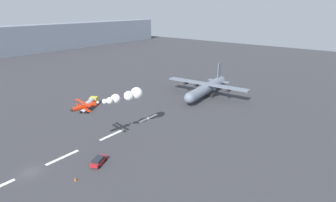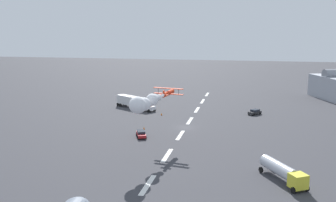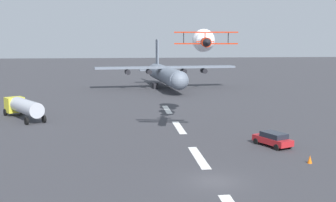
{
  "view_description": "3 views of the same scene",
  "coord_description": "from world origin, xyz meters",
  "px_view_note": "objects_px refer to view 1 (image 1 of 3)",
  "views": [
    {
      "loc": [
        -18.82,
        -51.18,
        32.11
      ],
      "look_at": [
        45.57,
        0.0,
        2.89
      ],
      "focal_mm": 28.32,
      "sensor_mm": 36.0,
      "label": 1
    },
    {
      "loc": [
        88.07,
        14.73,
        24.08
      ],
      "look_at": [
        13.01,
        -1.69,
        9.24
      ],
      "focal_mm": 38.73,
      "sensor_mm": 36.0,
      "label": 2
    },
    {
      "loc": [
        -33.5,
        7.42,
        11.42
      ],
      "look_at": [
        13.71,
        2.27,
        4.59
      ],
      "focal_mm": 47.12,
      "sensor_mm": 36.0,
      "label": 3
    }
  ],
  "objects_px": {
    "cargo_transport_plane": "(205,89)",
    "followme_car_yellow": "(99,161)",
    "stunt_biplane_red": "(124,97)",
    "fuel_tanker_truck": "(89,103)",
    "traffic_cone_far": "(75,179)"
  },
  "relations": [
    {
      "from": "cargo_transport_plane",
      "to": "followme_car_yellow",
      "type": "relative_size",
      "value": 6.67
    },
    {
      "from": "cargo_transport_plane",
      "to": "stunt_biplane_red",
      "type": "relative_size",
      "value": 1.67
    },
    {
      "from": "fuel_tanker_truck",
      "to": "followme_car_yellow",
      "type": "distance_m",
      "value": 35.38
    },
    {
      "from": "stunt_biplane_red",
      "to": "traffic_cone_far",
      "type": "height_order",
      "value": "stunt_biplane_red"
    },
    {
      "from": "stunt_biplane_red",
      "to": "fuel_tanker_truck",
      "type": "bearing_deg",
      "value": 75.35
    },
    {
      "from": "stunt_biplane_red",
      "to": "fuel_tanker_truck",
      "type": "height_order",
      "value": "stunt_biplane_red"
    },
    {
      "from": "fuel_tanker_truck",
      "to": "traffic_cone_far",
      "type": "xyz_separation_m",
      "value": [
        -25.79,
        -30.88,
        -1.38
      ]
    },
    {
      "from": "followme_car_yellow",
      "to": "cargo_transport_plane",
      "type": "bearing_deg",
      "value": 5.92
    },
    {
      "from": "followme_car_yellow",
      "to": "stunt_biplane_red",
      "type": "bearing_deg",
      "value": 21.66
    },
    {
      "from": "stunt_biplane_red",
      "to": "followme_car_yellow",
      "type": "distance_m",
      "value": 17.13
    },
    {
      "from": "fuel_tanker_truck",
      "to": "followme_car_yellow",
      "type": "bearing_deg",
      "value": -122.96
    },
    {
      "from": "stunt_biplane_red",
      "to": "cargo_transport_plane",
      "type": "bearing_deg",
      "value": 0.67
    },
    {
      "from": "traffic_cone_far",
      "to": "cargo_transport_plane",
      "type": "bearing_deg",
      "value": 6.41
    },
    {
      "from": "stunt_biplane_red",
      "to": "followme_car_yellow",
      "type": "height_order",
      "value": "stunt_biplane_red"
    },
    {
      "from": "stunt_biplane_red",
      "to": "fuel_tanker_truck",
      "type": "distance_m",
      "value": 27.03
    }
  ]
}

